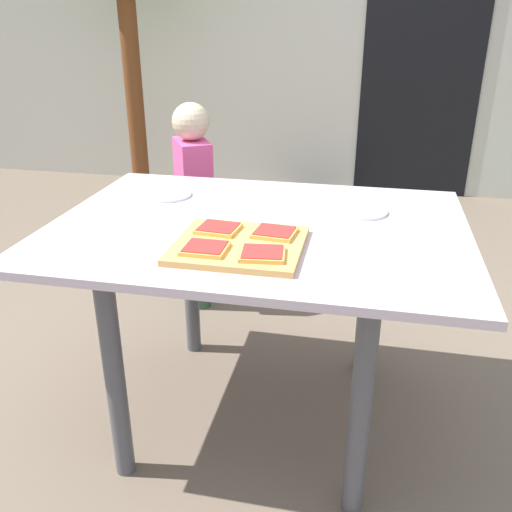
{
  "coord_description": "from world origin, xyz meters",
  "views": [
    {
      "loc": [
        0.34,
        -1.63,
        1.38
      ],
      "look_at": [
        -0.01,
        0.0,
        0.65
      ],
      "focal_mm": 38.62,
      "sensor_mm": 36.0,
      "label": 1
    }
  ],
  "objects_px": {
    "plate_white_right": "(361,211)",
    "pizza_slice_near_left": "(205,248)",
    "pizza_slice_far_left": "(218,228)",
    "dining_table": "(258,255)",
    "plate_white_left": "(167,195)",
    "pizza_slice_near_right": "(262,254)",
    "child_left": "(194,193)",
    "pizza_slice_far_right": "(274,232)",
    "cutting_board": "(239,245)"
  },
  "relations": [
    {
      "from": "plate_white_right",
      "to": "plate_white_left",
      "type": "xyz_separation_m",
      "value": [
        -0.71,
        0.04,
        0.0
      ]
    },
    {
      "from": "pizza_slice_near_left",
      "to": "plate_white_left",
      "type": "distance_m",
      "value": 0.59
    },
    {
      "from": "pizza_slice_far_right",
      "to": "plate_white_right",
      "type": "xyz_separation_m",
      "value": [
        0.24,
        0.31,
        -0.02
      ]
    },
    {
      "from": "dining_table",
      "to": "plate_white_right",
      "type": "relative_size",
      "value": 7.33
    },
    {
      "from": "dining_table",
      "to": "pizza_slice_far_left",
      "type": "distance_m",
      "value": 0.21
    },
    {
      "from": "plate_white_left",
      "to": "child_left",
      "type": "distance_m",
      "value": 0.62
    },
    {
      "from": "pizza_slice_far_right",
      "to": "child_left",
      "type": "height_order",
      "value": "child_left"
    },
    {
      "from": "child_left",
      "to": "dining_table",
      "type": "bearing_deg",
      "value": -59.23
    },
    {
      "from": "pizza_slice_far_left",
      "to": "plate_white_right",
      "type": "bearing_deg",
      "value": 36.89
    },
    {
      "from": "pizza_slice_far_left",
      "to": "plate_white_left",
      "type": "height_order",
      "value": "pizza_slice_far_left"
    },
    {
      "from": "plate_white_right",
      "to": "pizza_slice_near_left",
      "type": "bearing_deg",
      "value": -131.25
    },
    {
      "from": "pizza_slice_near_right",
      "to": "plate_white_right",
      "type": "xyz_separation_m",
      "value": [
        0.25,
        0.47,
        -0.02
      ]
    },
    {
      "from": "pizza_slice_near_right",
      "to": "child_left",
      "type": "distance_m",
      "value": 1.25
    },
    {
      "from": "pizza_slice_near_left",
      "to": "plate_white_right",
      "type": "relative_size",
      "value": 0.68
    },
    {
      "from": "dining_table",
      "to": "plate_white_right",
      "type": "xyz_separation_m",
      "value": [
        0.32,
        0.18,
        0.11
      ]
    },
    {
      "from": "pizza_slice_far_right",
      "to": "pizza_slice_far_left",
      "type": "height_order",
      "value": "same"
    },
    {
      "from": "pizza_slice_far_left",
      "to": "pizza_slice_near_left",
      "type": "relative_size",
      "value": 1.07
    },
    {
      "from": "plate_white_right",
      "to": "plate_white_left",
      "type": "height_order",
      "value": "same"
    },
    {
      "from": "plate_white_left",
      "to": "cutting_board",
      "type": "bearing_deg",
      "value": -48.53
    },
    {
      "from": "pizza_slice_far_right",
      "to": "dining_table",
      "type": "bearing_deg",
      "value": 120.59
    },
    {
      "from": "pizza_slice_far_right",
      "to": "plate_white_left",
      "type": "relative_size",
      "value": 0.73
    },
    {
      "from": "dining_table",
      "to": "plate_white_left",
      "type": "bearing_deg",
      "value": 150.54
    },
    {
      "from": "pizza_slice_near_left",
      "to": "plate_white_right",
      "type": "bearing_deg",
      "value": 48.75
    },
    {
      "from": "cutting_board",
      "to": "pizza_slice_near_right",
      "type": "relative_size",
      "value": 2.73
    },
    {
      "from": "pizza_slice_near_right",
      "to": "plate_white_left",
      "type": "bearing_deg",
      "value": 132.22
    },
    {
      "from": "pizza_slice_far_right",
      "to": "pizza_slice_far_left",
      "type": "distance_m",
      "value": 0.17
    },
    {
      "from": "cutting_board",
      "to": "pizza_slice_near_left",
      "type": "relative_size",
      "value": 2.98
    },
    {
      "from": "pizza_slice_far_right",
      "to": "plate_white_left",
      "type": "bearing_deg",
      "value": 143.2
    },
    {
      "from": "pizza_slice_far_right",
      "to": "plate_white_left",
      "type": "xyz_separation_m",
      "value": [
        -0.47,
        0.35,
        -0.02
      ]
    },
    {
      "from": "dining_table",
      "to": "child_left",
      "type": "height_order",
      "value": "child_left"
    },
    {
      "from": "dining_table",
      "to": "child_left",
      "type": "xyz_separation_m",
      "value": [
        -0.48,
        0.81,
        -0.07
      ]
    },
    {
      "from": "pizza_slice_far_right",
      "to": "child_left",
      "type": "bearing_deg",
      "value": 120.75
    },
    {
      "from": "pizza_slice_near_right",
      "to": "pizza_slice_far_left",
      "type": "xyz_separation_m",
      "value": [
        -0.17,
        0.16,
        0.0
      ]
    },
    {
      "from": "pizza_slice_far_right",
      "to": "plate_white_right",
      "type": "height_order",
      "value": "pizza_slice_far_right"
    },
    {
      "from": "plate_white_left",
      "to": "dining_table",
      "type": "bearing_deg",
      "value": -29.46
    },
    {
      "from": "dining_table",
      "to": "pizza_slice_far_left",
      "type": "bearing_deg",
      "value": -126.55
    },
    {
      "from": "cutting_board",
      "to": "plate_white_right",
      "type": "distance_m",
      "value": 0.51
    },
    {
      "from": "pizza_slice_near_left",
      "to": "plate_white_left",
      "type": "height_order",
      "value": "pizza_slice_near_left"
    },
    {
      "from": "cutting_board",
      "to": "pizza_slice_far_right",
      "type": "bearing_deg",
      "value": 41.02
    },
    {
      "from": "dining_table",
      "to": "pizza_slice_near_left",
      "type": "relative_size",
      "value": 10.84
    },
    {
      "from": "pizza_slice_near_right",
      "to": "pizza_slice_near_left",
      "type": "xyz_separation_m",
      "value": [
        -0.16,
        0.0,
        0.0
      ]
    },
    {
      "from": "dining_table",
      "to": "pizza_slice_far_left",
      "type": "relative_size",
      "value": 10.13
    },
    {
      "from": "pizza_slice_far_left",
      "to": "plate_white_right",
      "type": "relative_size",
      "value": 0.72
    },
    {
      "from": "pizza_slice_near_right",
      "to": "pizza_slice_far_right",
      "type": "distance_m",
      "value": 0.16
    },
    {
      "from": "pizza_slice_near_right",
      "to": "plate_white_right",
      "type": "relative_size",
      "value": 0.74
    },
    {
      "from": "pizza_slice_far_right",
      "to": "plate_white_right",
      "type": "bearing_deg",
      "value": 51.96
    },
    {
      "from": "pizza_slice_near_left",
      "to": "plate_white_right",
      "type": "xyz_separation_m",
      "value": [
        0.41,
        0.47,
        -0.02
      ]
    },
    {
      "from": "cutting_board",
      "to": "pizza_slice_near_left",
      "type": "distance_m",
      "value": 0.11
    },
    {
      "from": "cutting_board",
      "to": "child_left",
      "type": "bearing_deg",
      "value": 114.77
    },
    {
      "from": "cutting_board",
      "to": "plate_white_left",
      "type": "height_order",
      "value": "cutting_board"
    }
  ]
}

